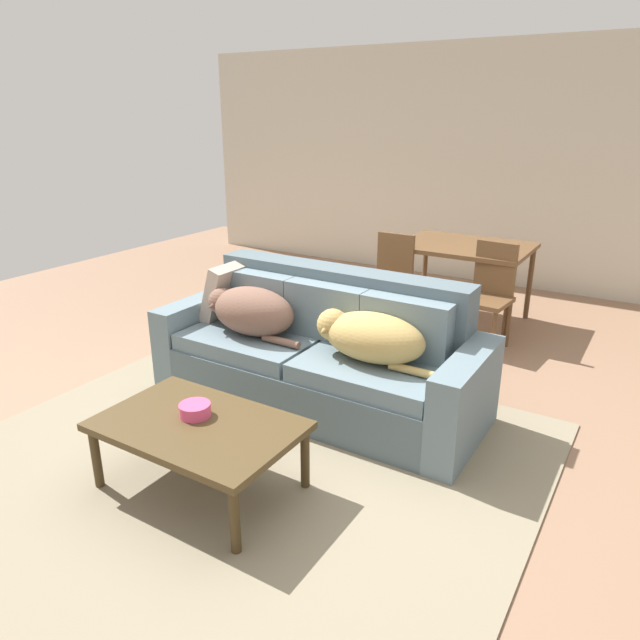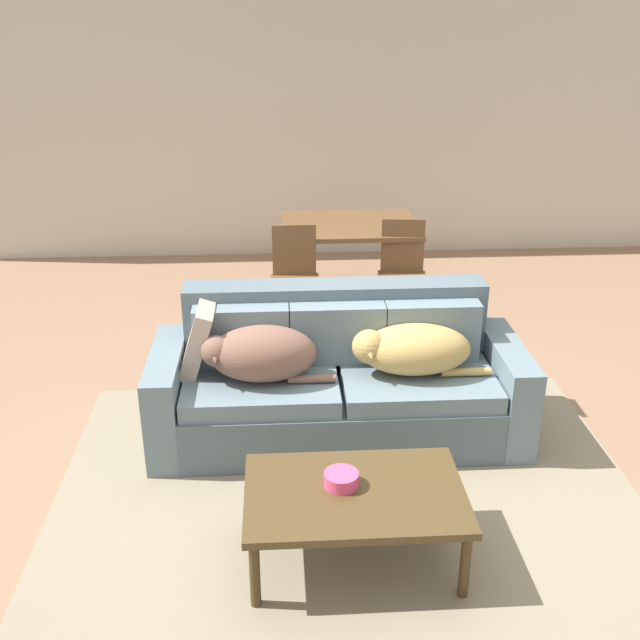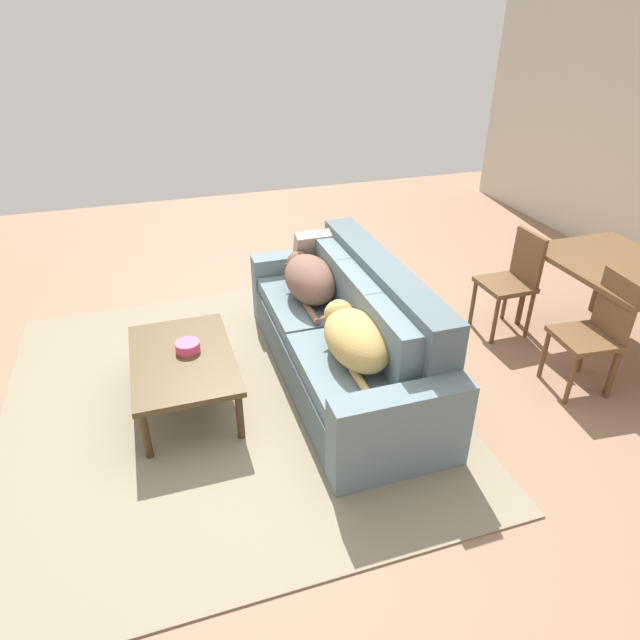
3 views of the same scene
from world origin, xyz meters
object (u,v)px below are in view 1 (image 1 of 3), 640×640
dog_on_right_cushion (369,336)px  throw_pillow_by_left_arm (228,291)px  dog_on_left_cushion (251,311)px  coffee_table (198,430)px  dining_chair_near_right (489,291)px  bowl_on_coffee_table (195,410)px  dining_table (465,252)px  couch (321,355)px  dining_chair_near_left (390,277)px

dog_on_right_cushion → throw_pillow_by_left_arm: bearing=172.5°
dog_on_left_cushion → coffee_table: (0.47, -1.06, -0.27)m
dog_on_right_cushion → throw_pillow_by_left_arm: (-1.30, 0.18, 0.04)m
dining_chair_near_right → coffee_table: bearing=-98.0°
dog_on_right_cushion → coffee_table: bearing=-112.3°
dog_on_left_cushion → bowl_on_coffee_table: dog_on_left_cushion is taller
dining_table → dining_chair_near_right: size_ratio=1.31×
couch → dog_on_right_cushion: couch is taller
throw_pillow_by_left_arm → dining_chair_near_right: size_ratio=0.48×
dog_on_left_cushion → dining_chair_near_right: bearing=57.3°
couch → bowl_on_coffee_table: (-0.08, -1.17, 0.09)m
throw_pillow_by_left_arm → dining_chair_near_left: size_ratio=0.49×
dog_on_left_cushion → bowl_on_coffee_table: (0.40, -1.01, -0.20)m
dining_chair_near_right → dog_on_right_cushion: bearing=-92.2°
couch → dog_on_right_cushion: 0.53m
dog_on_right_cushion → coffee_table: dog_on_right_cushion is taller
dining_chair_near_left → dog_on_right_cushion: bearing=-69.3°
dining_chair_near_left → throw_pillow_by_left_arm: bearing=-113.3°
couch → bowl_on_coffee_table: bearing=-93.7°
couch → dining_chair_near_right: couch is taller
dog_on_left_cushion → dining_chair_near_right: 2.15m
dog_on_left_cushion → coffee_table: bearing=-66.1°
couch → throw_pillow_by_left_arm: 0.92m
dog_on_left_cushion → dining_chair_near_left: (0.26, 1.73, -0.13)m
throw_pillow_by_left_arm → dining_chair_near_right: bearing=45.8°
couch → bowl_on_coffee_table: size_ratio=13.55×
dining_chair_near_left → bowl_on_coffee_table: bearing=-87.5°
dog_on_right_cushion → bowl_on_coffee_table: 1.18m
couch → dining_table: 2.21m
dog_on_left_cushion → coffee_table: dog_on_left_cushion is taller
throw_pillow_by_left_arm → coffee_table: throw_pillow_by_left_arm is taller
coffee_table → dining_table: size_ratio=0.89×
bowl_on_coffee_table → dining_chair_near_right: dining_chair_near_right is taller
throw_pillow_by_left_arm → coffee_table: bearing=-56.3°
throw_pillow_by_left_arm → dining_table: (1.14, 2.11, 0.02)m
couch → coffee_table: couch is taller
couch → throw_pillow_by_left_arm: couch is taller
coffee_table → dining_table: bearing=85.0°
couch → dog_on_right_cushion: size_ratio=2.73×
couch → dog_on_left_cushion: bearing=-161.9°
dog_on_left_cushion → bowl_on_coffee_table: 1.11m
dog_on_left_cushion → dining_table: size_ratio=0.67×
dog_on_right_cushion → dining_chair_near_right: size_ratio=0.93×
bowl_on_coffee_table → dining_chair_near_right: bearing=74.9°
dining_chair_near_left → dining_table: bearing=49.1°
bowl_on_coffee_table → dining_table: bearing=83.9°
dog_on_right_cushion → dining_chair_near_left: size_ratio=0.95×
throw_pillow_by_left_arm → dining_table: throw_pillow_by_left_arm is taller
couch → dining_table: couch is taller
coffee_table → dining_chair_near_left: bearing=94.2°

